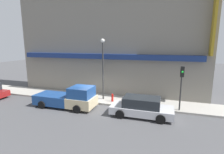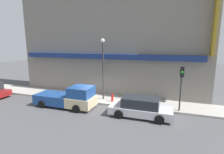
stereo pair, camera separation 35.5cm
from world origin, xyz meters
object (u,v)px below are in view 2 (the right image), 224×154
(parked_car, at_px, (141,107))
(street_lamp, at_px, (103,62))
(traffic_light, at_px, (181,81))
(pickup_truck, at_px, (69,98))
(fire_hydrant, at_px, (112,98))

(parked_car, xyz_separation_m, street_lamp, (-3.99, 2.51, 2.97))
(street_lamp, distance_m, traffic_light, 6.89)
(pickup_truck, xyz_separation_m, traffic_light, (8.91, 1.60, 1.78))
(parked_car, distance_m, traffic_light, 3.70)
(street_lamp, bearing_deg, fire_hydrant, -20.61)
(fire_hydrant, relative_size, traffic_light, 0.21)
(parked_car, distance_m, street_lamp, 5.57)
(parked_car, bearing_deg, fire_hydrant, 143.56)
(pickup_truck, distance_m, parked_car, 6.15)
(pickup_truck, bearing_deg, traffic_light, 11.92)
(pickup_truck, distance_m, traffic_light, 9.22)
(fire_hydrant, bearing_deg, traffic_light, -5.21)
(pickup_truck, bearing_deg, street_lamp, 50.97)
(parked_car, bearing_deg, traffic_light, 29.39)
(fire_hydrant, bearing_deg, parked_car, -35.72)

